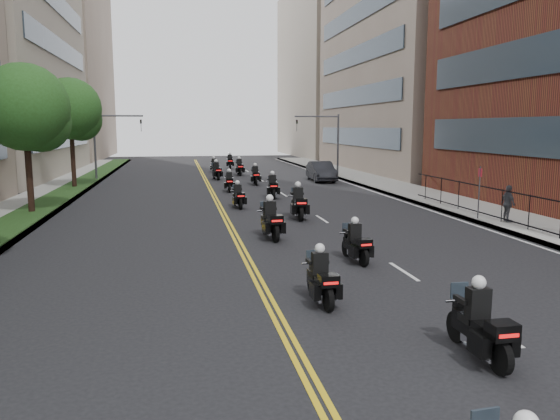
# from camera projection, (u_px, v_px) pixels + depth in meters

# --- Properties ---
(sidewalk_right) EXTENTS (4.00, 90.00, 0.15)m
(sidewalk_right) POSITION_uv_depth(u_px,v_px,m) (440.00, 200.00, 33.31)
(sidewalk_right) COLOR gray
(sidewalk_right) RESTS_ON ground
(sidewalk_left) EXTENTS (4.00, 90.00, 0.15)m
(sidewalk_left) POSITION_uv_depth(u_px,v_px,m) (21.00, 211.00, 28.98)
(sidewalk_left) COLOR gray
(sidewalk_left) RESTS_ON ground
(grass_strip) EXTENTS (2.00, 90.00, 0.04)m
(grass_strip) POSITION_uv_depth(u_px,v_px,m) (37.00, 209.00, 29.11)
(grass_strip) COLOR #1E3814
(grass_strip) RESTS_ON sidewalk_left
(building_right_tan) EXTENTS (15.11, 28.00, 30.00)m
(building_right_tan) POSITION_uv_depth(u_px,v_px,m) (427.00, 22.00, 55.11)
(building_right_tan) COLOR gray
(building_right_tan) RESTS_ON ground
(building_right_far) EXTENTS (15.00, 28.00, 26.00)m
(building_right_far) POSITION_uv_depth(u_px,v_px,m) (341.00, 71.00, 84.57)
(building_right_far) COLOR #A09481
(building_right_far) RESTS_ON ground
(building_left_far) EXTENTS (16.00, 28.00, 26.00)m
(building_left_far) POSITION_uv_depth(u_px,v_px,m) (44.00, 66.00, 76.72)
(building_left_far) COLOR gray
(building_left_far) RESTS_ON ground
(traffic_signal_right) EXTENTS (4.09, 0.20, 5.60)m
(traffic_signal_right) POSITION_uv_depth(u_px,v_px,m) (328.00, 136.00, 48.84)
(traffic_signal_right) COLOR #3F3F44
(traffic_signal_right) RESTS_ON ground
(traffic_signal_left) EXTENTS (4.09, 0.20, 5.60)m
(traffic_signal_left) POSITION_uv_depth(u_px,v_px,m) (106.00, 136.00, 45.39)
(traffic_signal_left) COLOR #3F3F44
(traffic_signal_left) RESTS_ON ground
(motorcycle_1) EXTENTS (0.51, 2.24, 1.65)m
(motorcycle_1) POSITION_uv_depth(u_px,v_px,m) (480.00, 327.00, 10.63)
(motorcycle_1) COLOR black
(motorcycle_1) RESTS_ON ground
(motorcycle_2) EXTENTS (0.49, 2.10, 1.55)m
(motorcycle_2) POSITION_uv_depth(u_px,v_px,m) (321.00, 280.00, 14.01)
(motorcycle_2) COLOR black
(motorcycle_2) RESTS_ON ground
(motorcycle_3) EXTENTS (0.55, 2.06, 1.52)m
(motorcycle_3) POSITION_uv_depth(u_px,v_px,m) (356.00, 244.00, 18.31)
(motorcycle_3) COLOR black
(motorcycle_3) RESTS_ON ground
(motorcycle_4) EXTENTS (0.65, 2.42, 1.79)m
(motorcycle_4) POSITION_uv_depth(u_px,v_px,m) (271.00, 221.00, 22.13)
(motorcycle_4) COLOR black
(motorcycle_4) RESTS_ON ground
(motorcycle_5) EXTENTS (0.62, 2.49, 1.84)m
(motorcycle_5) POSITION_uv_depth(u_px,v_px,m) (298.00, 204.00, 26.88)
(motorcycle_5) COLOR black
(motorcycle_5) RESTS_ON ground
(motorcycle_6) EXTENTS (0.55, 2.09, 1.54)m
(motorcycle_6) POSITION_uv_depth(u_px,v_px,m) (238.00, 197.00, 30.49)
(motorcycle_6) COLOR black
(motorcycle_6) RESTS_ON ground
(motorcycle_7) EXTENTS (0.62, 2.34, 1.73)m
(motorcycle_7) POSITION_uv_depth(u_px,v_px,m) (273.00, 187.00, 34.69)
(motorcycle_7) COLOR black
(motorcycle_7) RESTS_ON ground
(motorcycle_8) EXTENTS (0.53, 2.17, 1.60)m
(motorcycle_8) POSITION_uv_depth(u_px,v_px,m) (229.00, 183.00, 38.13)
(motorcycle_8) COLOR black
(motorcycle_8) RESTS_ON ground
(motorcycle_9) EXTENTS (0.54, 2.31, 1.70)m
(motorcycle_9) POSITION_uv_depth(u_px,v_px,m) (255.00, 176.00, 42.60)
(motorcycle_9) COLOR black
(motorcycle_9) RESTS_ON ground
(motorcycle_10) EXTENTS (0.71, 2.35, 1.74)m
(motorcycle_10) POSITION_uv_depth(u_px,v_px,m) (216.00, 172.00, 46.77)
(motorcycle_10) COLOR black
(motorcycle_10) RESTS_ON ground
(motorcycle_11) EXTENTS (0.55, 2.38, 1.76)m
(motorcycle_11) POSITION_uv_depth(u_px,v_px,m) (239.00, 168.00, 50.89)
(motorcycle_11) COLOR black
(motorcycle_11) RESTS_ON ground
(motorcycle_12) EXTENTS (0.53, 2.16, 1.59)m
(motorcycle_12) POSITION_uv_depth(u_px,v_px,m) (214.00, 166.00, 54.35)
(motorcycle_12) COLOR black
(motorcycle_12) RESTS_ON ground
(motorcycle_13) EXTENTS (0.58, 2.40, 1.77)m
(motorcycle_13) POSITION_uv_depth(u_px,v_px,m) (230.00, 162.00, 59.11)
(motorcycle_13) COLOR black
(motorcycle_13) RESTS_ON ground
(parked_sedan) EXTENTS (1.95, 5.04, 1.64)m
(parked_sedan) POSITION_uv_depth(u_px,v_px,m) (321.00, 171.00, 45.43)
(parked_sedan) COLOR black
(parked_sedan) RESTS_ON ground
(pedestrian_c) EXTENTS (0.44, 1.01, 1.71)m
(pedestrian_c) POSITION_uv_depth(u_px,v_px,m) (508.00, 204.00, 25.10)
(pedestrian_c) COLOR #44464C
(pedestrian_c) RESTS_ON sidewalk_right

